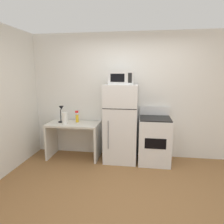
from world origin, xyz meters
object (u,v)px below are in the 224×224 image
refrigerator (121,123)px  oven_range (154,140)px  paper_towel_roll (65,118)px  spray_bottle (77,118)px  desk (74,134)px  microwave (121,78)px  desk_lamp (61,111)px

refrigerator → oven_range: (0.68, -0.01, -0.31)m
paper_towel_roll → spray_bottle: size_ratio=0.96×
desk → paper_towel_roll: paper_towel_roll is taller
microwave → oven_range: bearing=1.2°
refrigerator → microwave: size_ratio=3.40×
refrigerator → oven_range: refrigerator is taller
desk_lamp → refrigerator: size_ratio=0.23×
desk_lamp → spray_bottle: (0.32, 0.07, -0.14)m
paper_towel_roll → microwave: bearing=3.2°
desk → desk_lamp: size_ratio=3.02×
desk_lamp → spray_bottle: desk_lamp is taller
desk → desk_lamp: bearing=175.0°
desk → microwave: size_ratio=2.32×
refrigerator → oven_range: 0.75m
desk_lamp → refrigerator: refrigerator is taller
paper_towel_roll → refrigerator: bearing=4.2°
desk → refrigerator: 1.03m
desk → oven_range: size_ratio=0.97×
paper_towel_roll → spray_bottle: spray_bottle is taller
paper_towel_roll → oven_range: oven_range is taller
desk_lamp → spray_bottle: size_ratio=1.42×
oven_range → paper_towel_roll: bearing=-177.5°
paper_towel_roll → microwave: (1.15, 0.06, 0.82)m
desk → desk_lamp: (-0.27, 0.02, 0.47)m
desk → paper_towel_roll: 0.39m
desk_lamp → oven_range: size_ratio=0.32×
oven_range → desk_lamp: bearing=179.0°
desk → refrigerator: bearing=-0.3°
desk → spray_bottle: size_ratio=4.29×
desk → oven_range: (1.67, -0.01, -0.05)m
spray_bottle → refrigerator: (0.94, -0.10, -0.07)m
spray_bottle → desk: bearing=-120.0°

